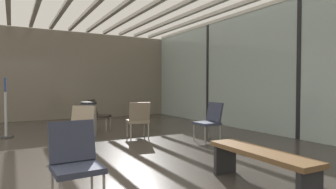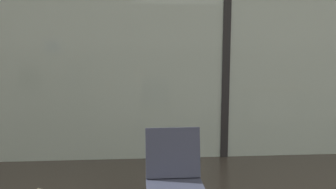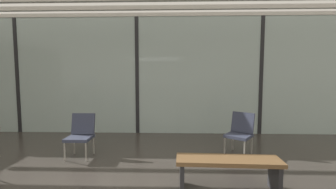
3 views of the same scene
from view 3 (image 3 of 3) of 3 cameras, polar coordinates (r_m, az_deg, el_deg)
The scene contains 8 objects.
glass_curtain_wall at distance 6.55m, azimuth -7.76°, elevation 4.69°, with size 14.00×0.08×3.31m, color #A3B7B2.
window_mullion_0 at distance 7.92m, azimuth -33.66°, elevation 3.94°, with size 0.10×0.12×3.31m, color black.
window_mullion_1 at distance 6.55m, azimuth -7.76°, elevation 4.69°, with size 0.10×0.12×3.31m, color black.
window_mullion_2 at distance 6.89m, azimuth 22.39°, elevation 4.38°, with size 0.10×0.12×3.31m, color black.
parked_airplane at distance 11.39m, azimuth -7.47°, elevation 7.66°, with size 14.46×4.48×4.48m.
lounge_chair_1 at distance 5.05m, azimuth -21.14°, elevation -8.93°, with size 0.48×0.53×0.87m.
lounge_chair_5 at distance 5.12m, azimuth 17.82°, elevation -8.67°, with size 0.70×0.71×0.87m.
waiting_bench at distance 3.54m, azimuth 14.97°, elevation -16.99°, with size 1.51×0.45×0.47m.
Camera 3 is at (1.09, -1.26, 1.67)m, focal length 24.08 mm.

